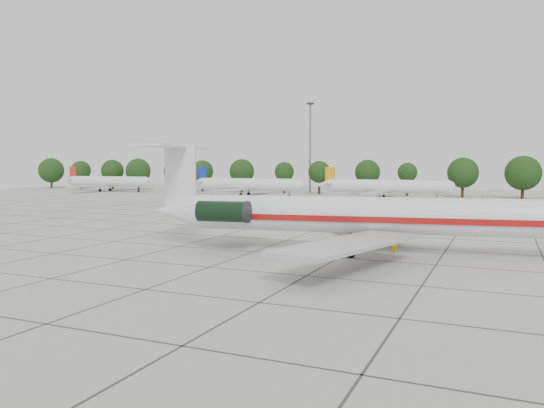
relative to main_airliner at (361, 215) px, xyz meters
The scene contains 9 objects.
ground 10.87m from the main_airliner, 152.21° to the left, with size 260.00×260.00×0.00m, color #B3B3AC.
apron_joints 22.07m from the main_airliner, 114.71° to the left, with size 170.00×170.00×0.02m, color #383838.
main_airliner is the anchor object (origin of this frame).
ground_crew 3.90m from the main_airliner, 19.81° to the left, with size 0.70×0.46×1.91m, color yellow.
bg_airliner_a 124.22m from the main_airliner, 140.94° to the left, with size 28.24×27.20×7.40m.
bg_airliner_b 88.38m from the main_airliner, 122.83° to the left, with size 28.24×27.20×7.40m.
bg_airliner_c 76.62m from the main_airliner, 99.92° to the left, with size 28.24×27.20×7.40m.
tree_line 92.21m from the main_airliner, 103.04° to the left, with size 249.86×8.44×10.22m.
floodlight_mast 104.96m from the main_airliner, 112.00° to the left, with size 1.60×1.60×25.45m.
Camera 1 is at (20.68, -51.19, 7.93)m, focal length 35.00 mm.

